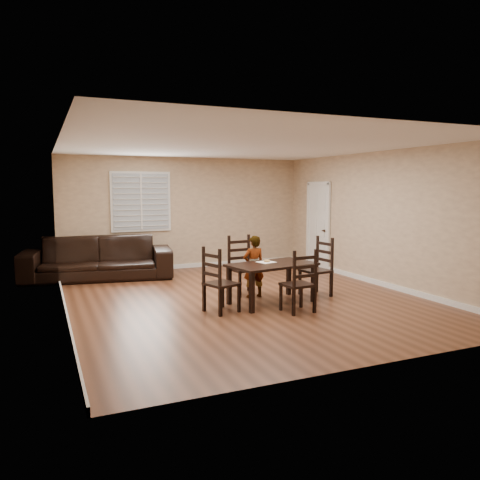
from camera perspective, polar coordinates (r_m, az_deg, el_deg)
name	(u,v)px	position (r m, az deg, el deg)	size (l,w,h in m)	color
ground	(243,298)	(8.46, 0.39, -7.11)	(7.00, 7.00, 0.00)	brown
room	(241,197)	(8.40, 0.13, 5.25)	(6.04, 7.04, 2.72)	#D3B58E
dining_table	(272,269)	(8.01, 3.91, -3.51)	(1.60, 1.09, 0.69)	black
chair_near	(241,267)	(8.80, 0.11, -3.29)	(0.54, 0.51, 1.09)	black
chair_far	(302,285)	(7.43, 7.59, -5.41)	(0.49, 0.46, 1.02)	black
chair_left	(215,283)	(7.39, -3.04, -5.31)	(0.57, 0.59, 1.05)	black
chair_right	(321,269)	(8.76, 9.87, -3.46)	(0.50, 0.53, 1.08)	black
child	(254,267)	(8.44, 1.68, -3.25)	(0.41, 0.27, 1.12)	gray
napkin	(266,262)	(8.12, 3.20, -2.70)	(0.27, 0.27, 0.00)	white
donut	(267,261)	(8.13, 3.30, -2.52)	(0.11, 0.11, 0.04)	#AF7E3E
sofa	(98,258)	(10.62, -16.89, -2.10)	(3.13, 1.22, 0.91)	black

